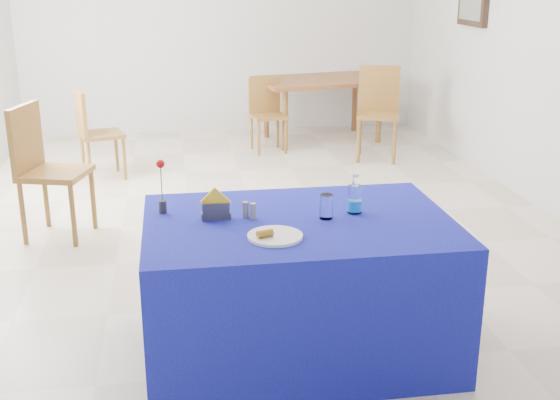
# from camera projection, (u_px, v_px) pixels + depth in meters

# --- Properties ---
(floor) EXTENTS (7.00, 7.00, 0.00)m
(floor) POSITION_uv_depth(u_px,v_px,m) (257.00, 220.00, 5.89)
(floor) COLOR beige
(floor) RESTS_ON ground
(room_shell) EXTENTS (7.00, 7.00, 7.00)m
(room_shell) POSITION_uv_depth(u_px,v_px,m) (255.00, 4.00, 5.34)
(room_shell) COLOR silver
(room_shell) RESTS_ON ground
(picture_frame) EXTENTS (0.06, 0.64, 0.52)m
(picture_frame) POSITION_uv_depth(u_px,v_px,m) (474.00, 0.00, 7.22)
(picture_frame) COLOR black
(picture_frame) RESTS_ON room_shell
(picture_art) EXTENTS (0.02, 0.52, 0.40)m
(picture_art) POSITION_uv_depth(u_px,v_px,m) (471.00, 0.00, 7.22)
(picture_art) COLOR #998C66
(picture_art) RESTS_ON room_shell
(plate) EXTENTS (0.27, 0.27, 0.01)m
(plate) POSITION_uv_depth(u_px,v_px,m) (275.00, 236.00, 3.40)
(plate) COLOR white
(plate) RESTS_ON blue_table
(drinking_glass) EXTENTS (0.07, 0.07, 0.13)m
(drinking_glass) POSITION_uv_depth(u_px,v_px,m) (326.00, 207.00, 3.64)
(drinking_glass) COLOR white
(drinking_glass) RESTS_ON blue_table
(salt_shaker) EXTENTS (0.03, 0.03, 0.08)m
(salt_shaker) POSITION_uv_depth(u_px,v_px,m) (253.00, 211.00, 3.64)
(salt_shaker) COLOR gray
(salt_shaker) RESTS_ON blue_table
(pepper_shaker) EXTENTS (0.03, 0.03, 0.08)m
(pepper_shaker) POSITION_uv_depth(u_px,v_px,m) (246.00, 210.00, 3.66)
(pepper_shaker) COLOR slate
(pepper_shaker) RESTS_ON blue_table
(blue_table) EXTENTS (1.60, 1.10, 0.76)m
(blue_table) POSITION_uv_depth(u_px,v_px,m) (298.00, 286.00, 3.76)
(blue_table) COLOR #0F108C
(blue_table) RESTS_ON floor
(water_bottle) EXTENTS (0.08, 0.08, 0.21)m
(water_bottle) POSITION_uv_depth(u_px,v_px,m) (355.00, 200.00, 3.73)
(water_bottle) COLOR white
(water_bottle) RESTS_ON blue_table
(napkin_holder) EXTENTS (0.16, 0.06, 0.17)m
(napkin_holder) POSITION_uv_depth(u_px,v_px,m) (216.00, 210.00, 3.64)
(napkin_holder) COLOR #3D3D42
(napkin_holder) RESTS_ON blue_table
(rose_vase) EXTENTS (0.05, 0.05, 0.29)m
(rose_vase) POSITION_uv_depth(u_px,v_px,m) (162.00, 188.00, 3.70)
(rose_vase) COLOR #27262B
(rose_vase) RESTS_ON blue_table
(oak_table) EXTENTS (1.69, 1.24, 0.76)m
(oak_table) POSITION_uv_depth(u_px,v_px,m) (322.00, 85.00, 8.45)
(oak_table) COLOR brown
(oak_table) RESTS_ON floor
(chair_bg_left) EXTENTS (0.42, 0.42, 0.83)m
(chair_bg_left) POSITION_uv_depth(u_px,v_px,m) (267.00, 109.00, 8.03)
(chair_bg_left) COLOR olive
(chair_bg_left) RESTS_ON floor
(chair_bg_right) EXTENTS (0.56, 0.56, 1.00)m
(chair_bg_right) POSITION_uv_depth(u_px,v_px,m) (378.00, 106.00, 7.69)
(chair_bg_right) COLOR olive
(chair_bg_right) RESTS_ON floor
(chair_win_a) EXTENTS (0.57, 0.57, 1.04)m
(chair_win_a) POSITION_uv_depth(u_px,v_px,m) (43.00, 162.00, 5.35)
(chair_win_a) COLOR olive
(chair_win_a) RESTS_ON floor
(chair_win_b) EXTENTS (0.50, 0.50, 0.89)m
(chair_win_b) POSITION_uv_depth(u_px,v_px,m) (93.00, 128.00, 6.90)
(chair_win_b) COLOR olive
(chair_win_b) RESTS_ON floor
(banana_pieces) EXTENTS (0.09, 0.06, 0.04)m
(banana_pieces) POSITION_uv_depth(u_px,v_px,m) (265.00, 233.00, 3.36)
(banana_pieces) COLOR gold
(banana_pieces) RESTS_ON plate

